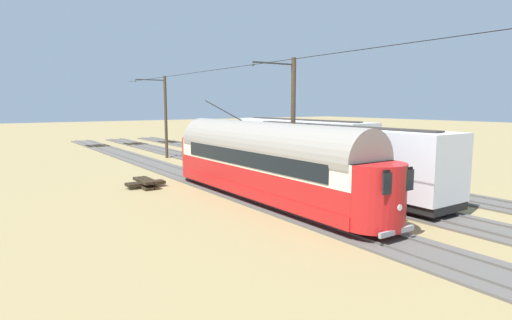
% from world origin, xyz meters
% --- Properties ---
extents(ground_plane, '(220.00, 220.00, 0.00)m').
position_xyz_m(ground_plane, '(0.00, 0.00, 0.00)').
color(ground_plane, '#937F51').
extents(track_streetcar_siding, '(2.80, 80.00, 0.18)m').
position_xyz_m(track_streetcar_siding, '(-4.75, -0.31, 0.05)').
color(track_streetcar_siding, '#56514C').
rests_on(track_streetcar_siding, ground).
extents(track_adjacent_siding, '(2.80, 80.00, 0.18)m').
position_xyz_m(track_adjacent_siding, '(0.00, -0.31, 0.05)').
color(track_adjacent_siding, '#56514C').
rests_on(track_adjacent_siding, ground).
extents(track_third_siding, '(2.80, 80.00, 0.18)m').
position_xyz_m(track_third_siding, '(4.75, -0.31, 0.05)').
color(track_third_siding, '#56514C').
rests_on(track_third_siding, ground).
extents(vintage_streetcar, '(2.65, 17.36, 5.31)m').
position_xyz_m(vintage_streetcar, '(4.75, 5.12, 2.26)').
color(vintage_streetcar, red).
rests_on(vintage_streetcar, ground).
extents(boxcar_adjacent, '(2.96, 15.00, 3.85)m').
position_xyz_m(boxcar_adjacent, '(-0.00, 5.51, 2.17)').
color(boxcar_adjacent, silver).
rests_on(boxcar_adjacent, ground).
extents(boxcar_far_siding, '(2.96, 14.36, 3.85)m').
position_xyz_m(boxcar_far_siding, '(-4.76, -3.28, 2.17)').
color(boxcar_far_siding, silver).
rests_on(boxcar_far_siding, ground).
extents(catenary_pole_foreground, '(3.06, 0.28, 7.90)m').
position_xyz_m(catenary_pole_foreground, '(1.99, -15.39, 4.13)').
color(catenary_pole_foreground, '#423323').
rests_on(catenary_pole_foreground, ground).
extents(catenary_pole_mid_near, '(3.06, 0.28, 7.90)m').
position_xyz_m(catenary_pole_mid_near, '(1.99, 4.05, 4.13)').
color(catenary_pole_mid_near, '#423323').
rests_on(catenary_pole_mid_near, ground).
extents(overhead_wire_run, '(2.86, 42.88, 0.18)m').
position_xyz_m(overhead_wire_run, '(4.70, 3.25, 7.36)').
color(overhead_wire_run, black).
rests_on(overhead_wire_run, ground).
extents(spare_tie_stack, '(2.40, 2.40, 0.54)m').
position_xyz_m(spare_tie_stack, '(8.72, -2.26, 0.27)').
color(spare_tie_stack, '#2D2316').
rests_on(spare_tie_stack, ground).
extents(track_end_bumper, '(1.80, 0.60, 0.80)m').
position_xyz_m(track_end_bumper, '(0.00, -13.72, 0.40)').
color(track_end_bumper, '#B2A519').
rests_on(track_end_bumper, ground).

